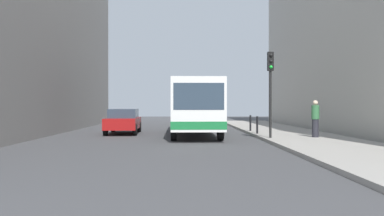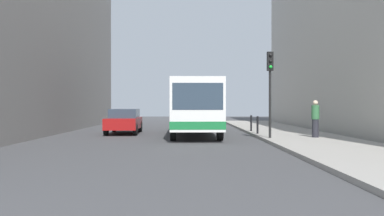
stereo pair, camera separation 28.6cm
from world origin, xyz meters
TOP-DOWN VIEW (x-y plane):
  - ground_plane at (0.00, 0.00)m, footprint 80.00×80.00m
  - sidewalk at (5.40, 0.00)m, footprint 4.40×40.00m
  - building_left at (-11.50, 4.00)m, footprint 7.00×32.00m
  - bus at (0.02, 3.24)m, footprint 2.62×11.04m
  - car_beside_bus at (-4.19, 4.00)m, footprint 1.96×4.45m
  - traffic_light at (3.55, -1.06)m, footprint 0.28×0.33m
  - bollard_near at (3.45, 1.81)m, footprint 0.11×0.11m
  - bollard_mid at (3.45, 4.02)m, footprint 0.11×0.11m
  - pedestrian_near_signal at (5.81, -0.78)m, footprint 0.38×0.38m

SIDE VIEW (x-z plane):
  - ground_plane at x=0.00m, z-range 0.00..0.00m
  - sidewalk at x=5.40m, z-range 0.00..0.15m
  - bollard_near at x=3.45m, z-range 0.15..1.10m
  - bollard_mid at x=3.45m, z-range 0.15..1.10m
  - car_beside_bus at x=-4.19m, z-range 0.04..1.52m
  - pedestrian_near_signal at x=5.81m, z-range 0.15..1.95m
  - bus at x=0.02m, z-range 0.23..3.23m
  - traffic_light at x=3.55m, z-range 0.96..5.06m
  - building_left at x=-11.50m, z-range 0.00..14.91m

